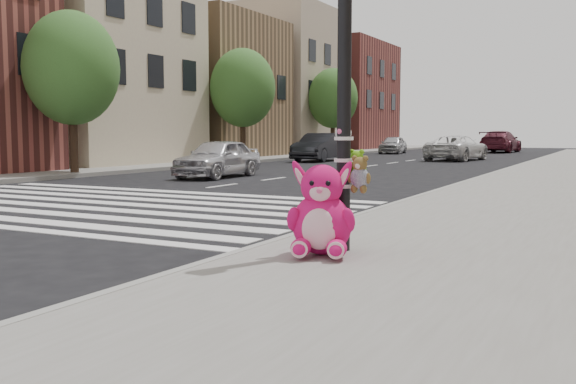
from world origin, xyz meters
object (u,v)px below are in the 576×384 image
Objects in this scene: red_teddy at (304,229)px; car_silver_far at (218,158)px; pink_bunny at (321,216)px; car_white_near at (457,148)px; signal_pole at (346,110)px; car_dark_far at (320,147)px.

red_teddy is 0.06× the size of car_silver_far.
pink_bunny is 28.31m from car_white_near.
signal_pole is 19.01× the size of red_teddy.
car_white_near reaches higher than car_silver_far.
red_teddy is at bearing -68.37° from car_dark_far.
signal_pole is 27.95m from car_white_near.
car_silver_far is (-9.00, 11.37, 0.07)m from pink_bunny.
car_white_near is at bearing 73.47° from car_silver_far.
signal_pole is at bearing 55.70° from pink_bunny.
signal_pole is 0.91× the size of car_dark_far.
car_silver_far reaches higher than red_teddy.
pink_bunny is 0.28× the size of car_silver_far.
car_white_near reaches higher than pink_bunny.
car_silver_far is at bearing -83.66° from car_dark_far.
car_dark_far is 7.38m from car_white_near.
car_white_near is at bearing 81.25° from pink_bunny.
car_dark_far reaches higher than car_white_near.
signal_pole reaches higher than car_silver_far.
signal_pole is 1.26m from pink_bunny.
pink_bunny is 1.26m from red_teddy.
signal_pole is at bearing -52.78° from car_silver_far.
red_teddy is at bearing 105.78° from car_white_near.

